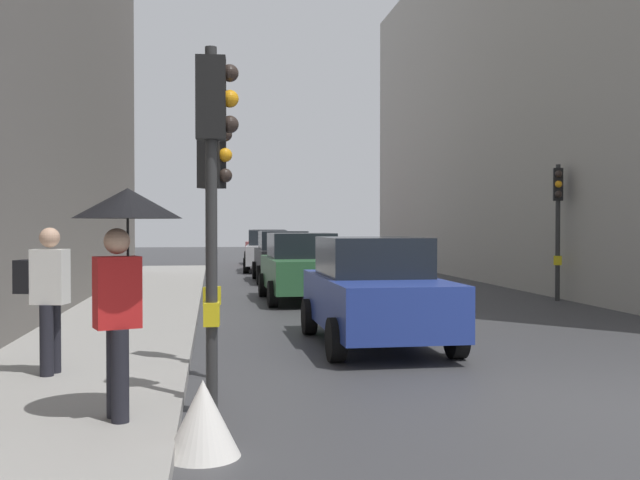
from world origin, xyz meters
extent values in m
plane|color=#38383A|center=(0.00, 0.00, 0.00)|extent=(120.00, 120.00, 0.00)
cube|color=gray|center=(-6.11, 6.00, 0.08)|extent=(2.75, 40.00, 0.16)
cube|color=#B2ADA3|center=(10.74, 17.69, 6.55)|extent=(12.00, 29.08, 13.11)
cylinder|color=#2D2D2D|center=(-4.44, 0.22, 1.88)|extent=(0.12, 0.12, 3.76)
cube|color=black|center=(-4.44, 0.22, 3.24)|extent=(0.31, 0.25, 0.84)
cube|color=yellow|center=(-4.44, 0.22, 1.05)|extent=(0.17, 0.21, 0.24)
sphere|color=#2D231E|center=(-4.25, 0.21, 3.50)|extent=(0.18, 0.18, 0.18)
sphere|color=orange|center=(-4.25, 0.21, 3.24)|extent=(0.18, 0.18, 0.18)
sphere|color=#2D231E|center=(-4.25, 0.21, 2.98)|extent=(0.18, 0.18, 0.18)
cylinder|color=#2D2D2D|center=(-4.44, 2.15, 1.69)|extent=(0.12, 0.12, 3.37)
cube|color=black|center=(-4.44, 2.15, 2.85)|extent=(0.37, 0.35, 0.84)
cube|color=yellow|center=(-4.44, 2.15, 1.05)|extent=(0.23, 0.25, 0.24)
sphere|color=#2D231E|center=(-4.27, 2.07, 3.11)|extent=(0.18, 0.18, 0.18)
sphere|color=orange|center=(-4.27, 2.07, 2.85)|extent=(0.18, 0.18, 0.18)
sphere|color=#2D231E|center=(-4.27, 2.07, 2.59)|extent=(0.18, 0.18, 0.18)
cylinder|color=#2D2D2D|center=(4.44, 10.54, 1.77)|extent=(0.12, 0.12, 3.54)
cube|color=black|center=(4.44, 10.54, 3.02)|extent=(0.34, 0.37, 0.84)
cube|color=yellow|center=(4.44, 10.54, 1.05)|extent=(0.25, 0.23, 0.24)
sphere|color=#2D231E|center=(4.37, 10.36, 3.28)|extent=(0.18, 0.18, 0.18)
sphere|color=orange|center=(4.37, 10.36, 3.02)|extent=(0.18, 0.18, 0.18)
sphere|color=#2D231E|center=(4.37, 10.36, 2.76)|extent=(0.18, 0.18, 0.18)
cube|color=#2D6038|center=(-2.14, 11.43, 0.72)|extent=(1.88, 4.23, 0.80)
cube|color=black|center=(-2.15, 11.68, 1.44)|extent=(1.64, 2.03, 0.64)
cylinder|color=black|center=(-1.22, 10.10, 0.32)|extent=(0.23, 0.64, 0.64)
cylinder|color=black|center=(-3.02, 10.07, 0.32)|extent=(0.23, 0.64, 0.64)
cylinder|color=black|center=(-1.27, 12.80, 0.32)|extent=(0.23, 0.64, 0.64)
cylinder|color=black|center=(-3.07, 12.77, 0.32)|extent=(0.23, 0.64, 0.64)
cube|color=black|center=(-1.99, 18.17, 0.72)|extent=(1.80, 4.20, 0.80)
cube|color=black|center=(-1.99, 18.42, 1.44)|extent=(1.60, 2.00, 0.64)
cylinder|color=black|center=(-1.09, 16.82, 0.32)|extent=(0.22, 0.64, 0.64)
cylinder|color=black|center=(-2.89, 16.82, 0.32)|extent=(0.22, 0.64, 0.64)
cylinder|color=black|center=(-1.09, 19.52, 0.32)|extent=(0.22, 0.64, 0.64)
cylinder|color=black|center=(-2.89, 19.52, 0.32)|extent=(0.22, 0.64, 0.64)
cube|color=#BCBCC1|center=(-2.10, 23.91, 0.72)|extent=(2.09, 4.32, 0.80)
cube|color=black|center=(-2.09, 24.16, 1.44)|extent=(1.74, 2.11, 0.64)
cylinder|color=black|center=(-1.30, 22.50, 0.32)|extent=(0.26, 0.65, 0.64)
cylinder|color=black|center=(-3.10, 22.63, 0.32)|extent=(0.26, 0.65, 0.64)
cylinder|color=black|center=(-1.11, 25.20, 0.32)|extent=(0.26, 0.65, 0.64)
cylinder|color=black|center=(-2.91, 25.32, 0.32)|extent=(0.26, 0.65, 0.64)
cube|color=navy|center=(-1.80, 4.32, 0.72)|extent=(1.85, 4.22, 0.80)
cube|color=black|center=(-1.81, 4.57, 1.44)|extent=(1.62, 2.02, 0.64)
cylinder|color=black|center=(-0.89, 2.98, 0.32)|extent=(0.23, 0.64, 0.64)
cylinder|color=black|center=(-2.69, 2.96, 0.32)|extent=(0.23, 0.64, 0.64)
cylinder|color=black|center=(-0.92, 5.68, 0.32)|extent=(0.23, 0.64, 0.64)
cylinder|color=black|center=(-2.72, 5.66, 0.32)|extent=(0.23, 0.64, 0.64)
cube|color=red|center=(-1.75, 29.13, 0.72)|extent=(2.00, 4.28, 0.80)
cube|color=black|center=(-1.76, 29.38, 1.44)|extent=(1.70, 2.08, 0.64)
cylinder|color=black|center=(-0.78, 27.82, 0.32)|extent=(0.25, 0.65, 0.64)
cylinder|color=black|center=(-2.58, 27.73, 0.32)|extent=(0.25, 0.65, 0.64)
cylinder|color=black|center=(-0.91, 30.52, 0.32)|extent=(0.25, 0.65, 0.64)
cylinder|color=black|center=(-2.71, 30.43, 0.32)|extent=(0.25, 0.65, 0.64)
cylinder|color=black|center=(-5.33, -0.29, 0.58)|extent=(0.16, 0.16, 0.85)
cylinder|color=black|center=(-5.26, -0.48, 0.58)|extent=(0.16, 0.16, 0.85)
cube|color=red|center=(-5.30, -0.39, 1.34)|extent=(0.46, 0.38, 0.66)
sphere|color=tan|center=(-5.30, -0.39, 1.81)|extent=(0.24, 0.24, 0.24)
cylinder|color=black|center=(-5.20, -0.35, 1.59)|extent=(0.02, 0.02, 0.90)
cone|color=black|center=(-5.20, -0.35, 2.16)|extent=(1.00, 1.00, 0.28)
cylinder|color=black|center=(-6.34, 1.94, 0.58)|extent=(0.16, 0.16, 0.85)
cylinder|color=black|center=(-6.39, 1.75, 0.58)|extent=(0.16, 0.16, 0.85)
cube|color=silver|center=(-6.37, 1.85, 1.34)|extent=(0.45, 0.35, 0.66)
sphere|color=tan|center=(-6.37, 1.85, 1.81)|extent=(0.24, 0.24, 0.24)
cube|color=black|center=(-6.66, 1.92, 1.34)|extent=(0.26, 0.32, 0.40)
cone|color=silver|center=(-4.51, -1.07, 0.33)|extent=(0.64, 0.64, 0.65)
camera|label=1|loc=(-4.42, -7.27, 1.95)|focal=40.92mm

